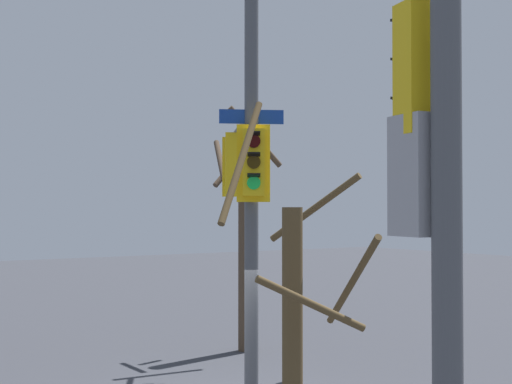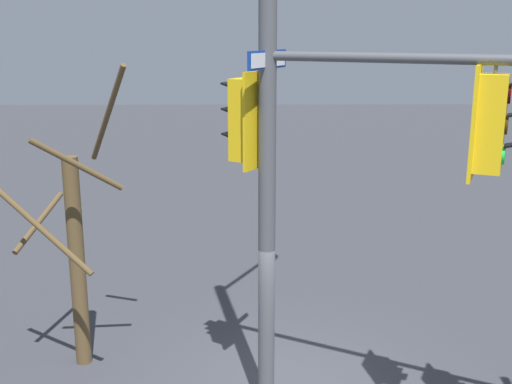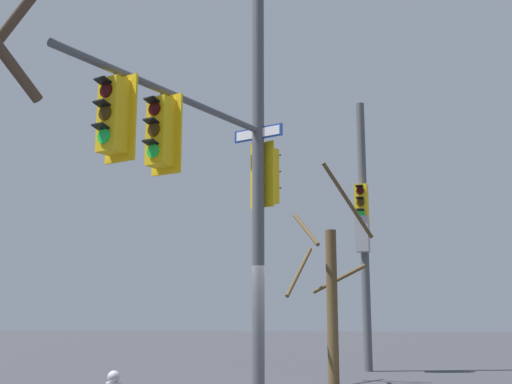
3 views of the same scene
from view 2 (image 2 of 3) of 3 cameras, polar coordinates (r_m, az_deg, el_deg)
main_signal_pole_assembly at (r=8.03m, az=8.18°, el=8.29°), size 4.83×5.02×8.53m
bare_tree_across_street at (r=10.61m, az=-16.00°, el=-4.85°), size 2.07×2.07×4.99m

